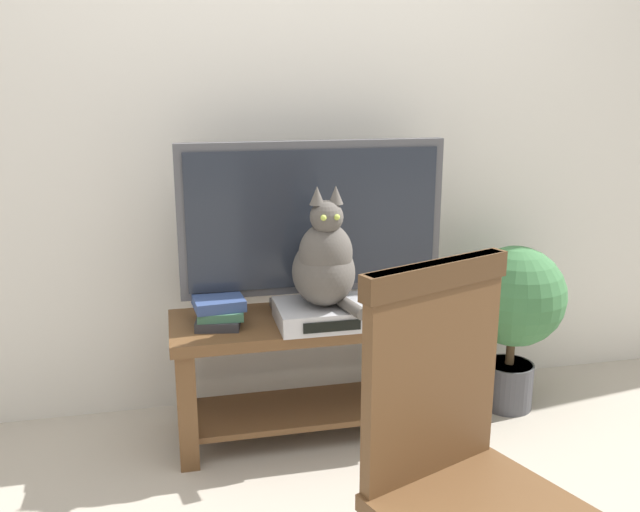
% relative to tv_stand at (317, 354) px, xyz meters
% --- Properties ---
extents(back_wall, '(7.00, 0.12, 2.80)m').
position_rel_tv_stand_xyz_m(back_wall, '(-0.03, 0.41, 1.07)').
color(back_wall, silver).
rests_on(back_wall, ground).
extents(tv_stand, '(1.13, 0.41, 0.50)m').
position_rel_tv_stand_xyz_m(tv_stand, '(0.00, 0.00, 0.00)').
color(tv_stand, brown).
rests_on(tv_stand, ground).
extents(tv, '(1.03, 0.20, 0.67)m').
position_rel_tv_stand_xyz_m(tv, '(0.00, 0.07, 0.52)').
color(tv, '#4C4C51').
rests_on(tv, tv_stand).
extents(media_box, '(0.35, 0.28, 0.08)m').
position_rel_tv_stand_xyz_m(media_box, '(0.01, -0.08, 0.20)').
color(media_box, '#BCBCC1').
rests_on(media_box, tv_stand).
extents(cat, '(0.23, 0.34, 0.45)m').
position_rel_tv_stand_xyz_m(cat, '(0.01, -0.10, 0.40)').
color(cat, '#514C47').
rests_on(cat, media_box).
extents(wooden_chair, '(0.53, 0.53, 1.00)m').
position_rel_tv_stand_xyz_m(wooden_chair, '(0.07, -1.18, 0.24)').
color(wooden_chair, brown).
rests_on(wooden_chair, ground).
extents(book_stack, '(0.20, 0.20, 0.11)m').
position_rel_tv_stand_xyz_m(book_stack, '(-0.38, -0.01, 0.22)').
color(book_stack, '#2D2D33').
rests_on(book_stack, tv_stand).
extents(potted_plant, '(0.42, 0.42, 0.72)m').
position_rel_tv_stand_xyz_m(potted_plant, '(0.85, 0.03, 0.13)').
color(potted_plant, '#47474C').
rests_on(potted_plant, ground).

